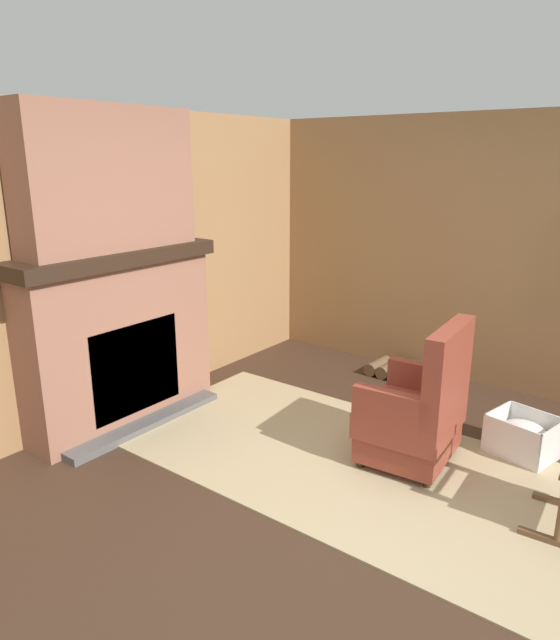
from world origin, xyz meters
TOP-DOWN VIEW (x-y plane):
  - ground_plane at (0.00, 0.00)m, footprint 14.00×14.00m
  - wood_panel_wall_left at (-2.53, 0.00)m, footprint 0.06×5.60m
  - wood_panel_wall_back at (0.02, 2.53)m, footprint 5.60×0.09m
  - fireplace_hearth at (-2.30, 0.00)m, footprint 0.58×1.69m
  - chimney_breast at (-2.32, 0.00)m, footprint 0.32×1.39m
  - area_rug at (-0.46, 0.50)m, footprint 3.52×1.71m
  - armchair at (-0.15, 0.78)m, footprint 0.64×0.74m
  - firewood_stack at (-1.04, 2.17)m, footprint 0.40×0.35m
  - laundry_basket at (0.42, 1.34)m, footprint 0.50×0.46m
  - oil_lamp_vase at (-2.35, -0.45)m, footprint 0.11×0.11m
  - storage_case at (-2.35, 0.52)m, footprint 0.13×0.26m
  - decorative_plate_on_mantel at (-2.37, -0.09)m, footprint 0.07×0.28m

SIDE VIEW (x-z plane):
  - ground_plane at x=0.00m, z-range 0.00..0.00m
  - area_rug at x=-0.46m, z-range 0.00..0.01m
  - firewood_stack at x=-1.04m, z-range 0.00..0.13m
  - laundry_basket at x=0.42m, z-range 0.00..0.30m
  - armchair at x=-0.15m, z-range -0.14..0.88m
  - fireplace_hearth at x=-2.30m, z-range -0.01..1.38m
  - wood_panel_wall_left at x=-2.53m, z-range 0.00..2.44m
  - wood_panel_wall_back at x=0.02m, z-range 0.01..2.45m
  - storage_case at x=-2.35m, z-range 1.39..1.54m
  - oil_lamp_vase at x=-2.35m, z-range 1.35..1.64m
  - decorative_plate_on_mantel at x=-2.37m, z-range 1.39..1.67m
  - chimney_breast at x=-2.32m, z-range 1.39..2.42m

